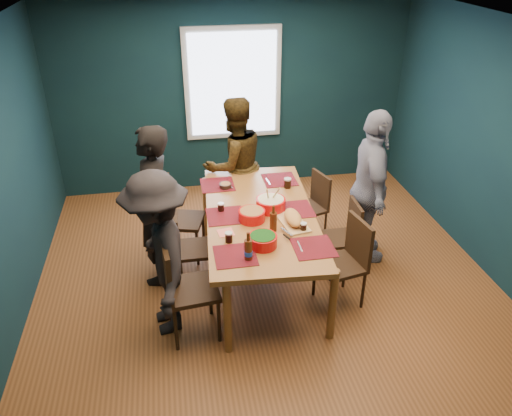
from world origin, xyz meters
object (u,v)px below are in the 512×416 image
(bowl_salad, at_px, (252,215))
(chair_right_mid, at_px, (346,232))
(chair_left_mid, at_px, (187,243))
(person_near_left, at_px, (159,255))
(person_right, at_px, (370,188))
(bowl_dumpling, at_px, (271,204))
(person_far_left, at_px, (154,207))
(dining_table, at_px, (260,220))
(bowl_herbs, at_px, (263,240))
(person_back, at_px, (234,165))
(chair_left_near, at_px, (181,283))
(chair_right_near, at_px, (349,256))
(cutting_board, at_px, (293,219))
(chair_right_far, at_px, (314,201))
(chair_left_far, at_px, (175,213))

(bowl_salad, bearing_deg, chair_right_mid, 7.67)
(chair_left_mid, xyz_separation_m, person_near_left, (-0.27, -0.62, 0.30))
(person_right, height_order, bowl_dumpling, person_right)
(person_far_left, bearing_deg, dining_table, 93.91)
(dining_table, relative_size, bowl_herbs, 8.55)
(chair_right_mid, distance_m, person_back, 1.65)
(chair_left_near, height_order, person_near_left, person_near_left)
(chair_right_near, relative_size, person_right, 0.53)
(chair_right_mid, bearing_deg, dining_table, -177.53)
(person_right, xyz_separation_m, cutting_board, (-1.02, -0.50, 0.00))
(chair_right_far, bearing_deg, chair_left_near, -156.10)
(dining_table, relative_size, person_far_left, 1.29)
(chair_left_near, relative_size, cutting_board, 1.87)
(bowl_dumpling, bearing_deg, person_right, 8.59)
(chair_left_far, height_order, person_near_left, person_near_left)
(chair_left_near, relative_size, chair_right_near, 1.10)
(person_right, xyz_separation_m, bowl_salad, (-1.41, -0.36, 0.01))
(chair_right_far, distance_m, person_back, 1.09)
(chair_right_mid, distance_m, bowl_salad, 1.17)
(chair_right_far, bearing_deg, bowl_dumpling, -151.61)
(chair_right_far, xyz_separation_m, bowl_salad, (-0.93, -0.90, 0.42))
(dining_table, height_order, chair_right_far, dining_table)
(chair_right_near, distance_m, person_far_left, 2.08)
(bowl_dumpling, relative_size, bowl_herbs, 1.16)
(chair_right_far, distance_m, person_far_left, 2.03)
(chair_left_far, relative_size, chair_right_far, 1.16)
(bowl_salad, bearing_deg, person_back, 89.48)
(dining_table, bearing_deg, person_back, 98.81)
(chair_left_near, xyz_separation_m, person_far_left, (-0.21, 0.96, 0.29))
(chair_right_far, height_order, person_far_left, person_far_left)
(chair_left_near, xyz_separation_m, chair_right_near, (1.69, 0.21, -0.05))
(chair_right_mid, relative_size, person_far_left, 0.47)
(person_near_left, relative_size, cutting_board, 2.98)
(person_back, bearing_deg, person_right, 122.60)
(chair_left_far, xyz_separation_m, chair_left_mid, (0.11, -0.59, -0.04))
(bowl_salad, bearing_deg, cutting_board, -19.85)
(chair_right_far, distance_m, person_near_left, 2.33)
(dining_table, height_order, person_near_left, person_near_left)
(person_far_left, distance_m, person_near_left, 0.81)
(chair_left_far, relative_size, chair_right_mid, 1.15)
(person_far_left, xyz_separation_m, person_back, (0.99, 0.97, -0.03))
(person_far_left, xyz_separation_m, cutting_board, (1.37, -0.51, 0.01))
(person_back, bearing_deg, person_near_left, 39.83)
(dining_table, distance_m, person_right, 1.32)
(person_back, bearing_deg, dining_table, 72.51)
(chair_left_mid, distance_m, person_back, 1.38)
(chair_left_far, xyz_separation_m, chair_right_far, (1.71, 0.13, -0.08))
(chair_left_mid, xyz_separation_m, bowl_herbs, (0.69, -0.67, 0.38))
(cutting_board, bearing_deg, chair_right_mid, 13.38)
(bowl_dumpling, xyz_separation_m, cutting_board, (0.16, -0.32, -0.01))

